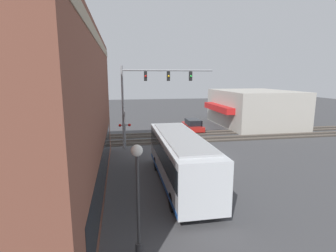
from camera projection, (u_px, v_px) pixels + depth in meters
name	position (u px, v px, depth m)	size (l,w,h in m)	color
ground_plane	(197.00, 157.00, 22.78)	(120.00, 120.00, 0.00)	#424244
brick_building	(11.00, 118.00, 13.87)	(19.80, 9.44, 9.36)	brown
shop_building	(253.00, 108.00, 37.37)	(12.40, 10.74, 4.95)	#B2ADA3
city_bus	(180.00, 158.00, 16.63)	(10.22, 2.59, 3.25)	silver
traffic_signal_gantry	(150.00, 87.00, 24.84)	(0.42, 8.85, 7.86)	gray
crossing_signal	(125.00, 125.00, 25.06)	(1.41, 1.18, 3.81)	gray
streetlamp	(138.00, 191.00, 9.75)	(0.44, 0.44, 4.45)	#38383A
rail_track_near	(182.00, 140.00, 28.58)	(2.60, 60.00, 0.15)	#332D28
rail_track_far	(176.00, 134.00, 31.67)	(2.60, 60.00, 0.15)	#332D28
parked_car_red	(193.00, 125.00, 33.58)	(4.82, 1.82, 1.53)	#B21E19
pedestrian_near_bus	(201.00, 163.00, 18.22)	(0.34, 0.34, 1.85)	#473828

